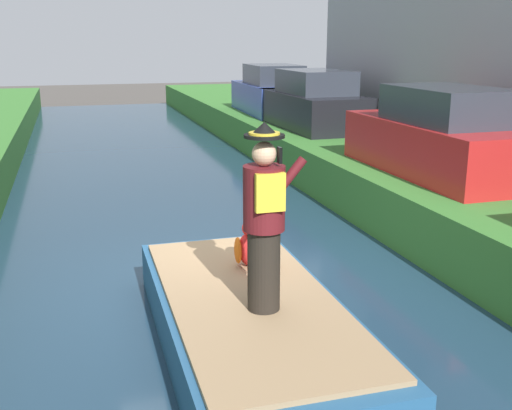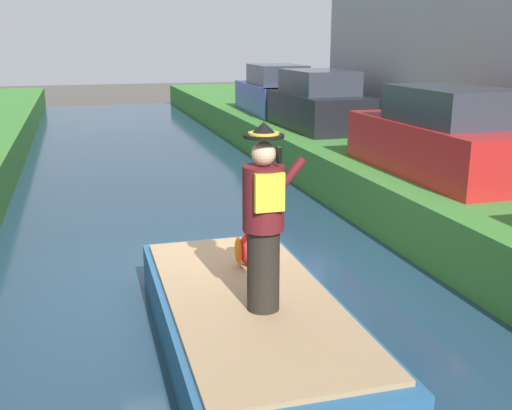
# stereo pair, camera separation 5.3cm
# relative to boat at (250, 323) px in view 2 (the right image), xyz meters

# --- Properties ---
(ground_plane) EXTENTS (80.00, 80.00, 0.00)m
(ground_plane) POSITION_rel_boat_xyz_m (0.00, 1.88, -0.40)
(ground_plane) COLOR #4C4742
(canal_water) EXTENTS (6.05, 48.00, 0.10)m
(canal_water) POSITION_rel_boat_xyz_m (0.00, 1.88, -0.35)
(canal_water) COLOR #1E384C
(canal_water) RESTS_ON ground
(boat) EXTENTS (1.84, 4.22, 0.61)m
(boat) POSITION_rel_boat_xyz_m (0.00, 0.00, 0.00)
(boat) COLOR #23517A
(boat) RESTS_ON canal_water
(person_pirate) EXTENTS (0.61, 0.42, 1.85)m
(person_pirate) POSITION_rel_boat_xyz_m (0.05, -0.34, 1.23)
(person_pirate) COLOR black
(person_pirate) RESTS_ON boat
(parrot_plush) EXTENTS (0.36, 0.34, 0.57)m
(parrot_plush) POSITION_rel_boat_xyz_m (0.25, 0.86, 0.55)
(parrot_plush) COLOR red
(parrot_plush) RESTS_ON boat
(parked_car_red) EXTENTS (1.73, 4.01, 1.50)m
(parked_car_red) POSITION_rel_boat_xyz_m (4.47, 3.54, 1.24)
(parked_car_red) COLOR red
(parked_car_red) RESTS_ON grass_bank_far
(parked_car_dark) EXTENTS (1.79, 4.04, 1.50)m
(parked_car_dark) POSITION_rel_boat_xyz_m (4.47, 9.53, 1.24)
(parked_car_dark) COLOR black
(parked_car_dark) RESTS_ON grass_bank_far
(parked_car_blue) EXTENTS (1.84, 4.06, 1.50)m
(parked_car_blue) POSITION_rel_boat_xyz_m (4.47, 13.02, 1.24)
(parked_car_blue) COLOR #2D4293
(parked_car_blue) RESTS_ON grass_bank_far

